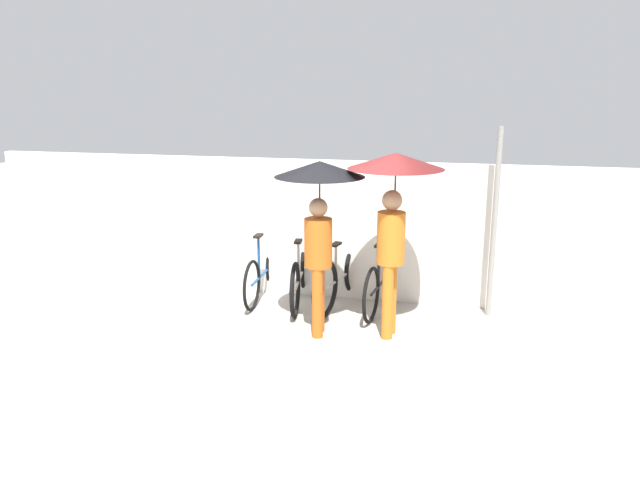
# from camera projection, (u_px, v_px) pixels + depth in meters

# --- Properties ---
(ground_plane) EXTENTS (30.00, 30.00, 0.00)m
(ground_plane) POSITION_uv_depth(u_px,v_px,m) (286.00, 354.00, 6.83)
(ground_plane) COLOR #9E998E
(back_wall) EXTENTS (9.86, 0.12, 1.89)m
(back_wall) POSITION_uv_depth(u_px,v_px,m) (326.00, 229.00, 8.53)
(back_wall) COLOR silver
(back_wall) RESTS_ON ground
(parked_bicycle_0) EXTENTS (0.44, 1.70, 1.10)m
(parked_bicycle_0) POSITION_uv_depth(u_px,v_px,m) (263.00, 272.00, 8.59)
(parked_bicycle_0) COLOR black
(parked_bicycle_0) RESTS_ON ground
(parked_bicycle_1) EXTENTS (0.45, 1.80, 1.02)m
(parked_bicycle_1) POSITION_uv_depth(u_px,v_px,m) (300.00, 275.00, 8.39)
(parked_bicycle_1) COLOR black
(parked_bicycle_1) RESTS_ON ground
(parked_bicycle_2) EXTENTS (0.52, 1.78, 0.99)m
(parked_bicycle_2) POSITION_uv_depth(u_px,v_px,m) (341.00, 277.00, 8.30)
(parked_bicycle_2) COLOR black
(parked_bicycle_2) RESTS_ON ground
(parked_bicycle_3) EXTENTS (0.44, 1.79, 1.11)m
(parked_bicycle_3) POSITION_uv_depth(u_px,v_px,m) (382.00, 280.00, 8.17)
(parked_bicycle_3) COLOR black
(parked_bicycle_3) RESTS_ON ground
(pedestrian_leading) EXTENTS (1.04, 1.04, 2.03)m
(pedestrian_leading) POSITION_uv_depth(u_px,v_px,m) (319.00, 198.00, 7.09)
(pedestrian_leading) COLOR #B25619
(pedestrian_leading) RESTS_ON ground
(pedestrian_center) EXTENTS (1.10, 1.10, 2.13)m
(pedestrian_center) POSITION_uv_depth(u_px,v_px,m) (394.00, 191.00, 7.02)
(pedestrian_center) COLOR #C66B1E
(pedestrian_center) RESTS_ON ground
(awning_pole) EXTENTS (0.07, 0.07, 2.39)m
(awning_pole) POSITION_uv_depth(u_px,v_px,m) (494.00, 224.00, 7.70)
(awning_pole) COLOR gray
(awning_pole) RESTS_ON ground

